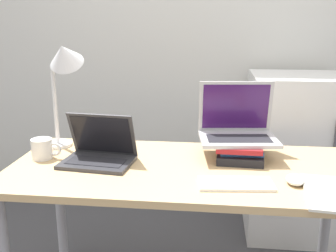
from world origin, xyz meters
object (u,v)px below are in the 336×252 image
(mug, at_px, (43,149))
(wireless_keyboard, at_px, (236,184))
(book_stack, at_px, (239,149))
(mini_fridge, at_px, (293,156))
(desk_lamp, at_px, (63,67))
(laptop_on_books, at_px, (237,128))
(mouse, at_px, (295,180))
(laptop_left, at_px, (99,153))

(mug, bearing_deg, wireless_keyboard, -13.63)
(book_stack, height_order, mini_fridge, mini_fridge)
(desk_lamp, height_order, mini_fridge, desk_lamp)
(laptop_on_books, distance_m, mini_fridge, 0.84)
(book_stack, xyz_separation_m, laptop_on_books, (-0.01, 0.04, 0.09))
(mouse, bearing_deg, wireless_keyboard, -170.13)
(wireless_keyboard, xyz_separation_m, desk_lamp, (-0.80, 0.37, 0.40))
(mini_fridge, bearing_deg, laptop_left, -140.83)
(wireless_keyboard, height_order, desk_lamp, desk_lamp)
(book_stack, xyz_separation_m, mug, (-0.89, -0.12, 0.01))
(book_stack, distance_m, mug, 0.90)
(book_stack, distance_m, mouse, 0.35)
(laptop_on_books, xyz_separation_m, mug, (-0.88, -0.15, -0.08))
(laptop_left, xyz_separation_m, mini_fridge, (1.01, 0.82, -0.26))
(wireless_keyboard, distance_m, mini_fridge, 1.12)
(mug, height_order, desk_lamp, desk_lamp)
(laptop_left, distance_m, book_stack, 0.64)
(laptop_left, height_order, book_stack, laptop_left)
(book_stack, relative_size, laptop_on_books, 0.76)
(laptop_on_books, xyz_separation_m, wireless_keyboard, (-0.02, -0.36, -0.12))
(desk_lamp, bearing_deg, mug, -111.24)
(laptop_on_books, bearing_deg, wireless_keyboard, -93.21)
(laptop_left, height_order, desk_lamp, desk_lamp)
(laptop_on_books, bearing_deg, mini_fridge, 58.51)
(wireless_keyboard, height_order, mug, mug)
(laptop_on_books, xyz_separation_m, mouse, (0.21, -0.32, -0.11))
(mug, xyz_separation_m, desk_lamp, (0.06, 0.16, 0.36))
(laptop_left, height_order, mini_fridge, mini_fridge)
(laptop_left, xyz_separation_m, wireless_keyboard, (0.59, -0.19, -0.04))
(laptop_left, relative_size, mouse, 3.32)
(laptop_left, xyz_separation_m, mouse, (0.82, -0.15, -0.03))
(wireless_keyboard, relative_size, desk_lamp, 0.54)
(wireless_keyboard, bearing_deg, laptop_on_books, 86.79)
(laptop_left, distance_m, mug, 0.27)
(book_stack, xyz_separation_m, desk_lamp, (-0.83, 0.04, 0.36))
(laptop_on_books, bearing_deg, desk_lamp, 179.43)
(laptop_on_books, bearing_deg, book_stack, -71.00)
(mug, bearing_deg, mouse, -8.83)
(mini_fridge, bearing_deg, mug, -147.91)
(wireless_keyboard, relative_size, mouse, 3.01)
(book_stack, bearing_deg, mouse, -55.57)
(wireless_keyboard, bearing_deg, mouse, 9.87)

